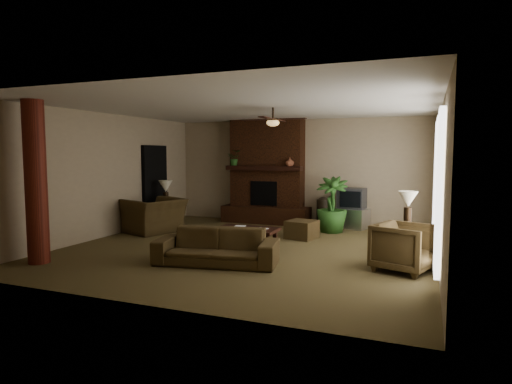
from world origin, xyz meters
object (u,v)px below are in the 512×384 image
at_px(sofa, 216,241).
at_px(armchair_left, 154,210).
at_px(lamp_right, 408,202).
at_px(lamp_left, 166,188).
at_px(side_table_left, 166,216).
at_px(floor_plant, 331,217).
at_px(log_column, 36,183).
at_px(ottoman, 302,229).
at_px(side_table_right, 404,240).
at_px(coffee_table, 247,231).
at_px(armchair_right, 404,245).
at_px(tv_stand, 351,218).
at_px(floor_vase, 323,210).

relative_size(sofa, armchair_left, 1.67).
height_order(sofa, lamp_right, lamp_right).
bearing_deg(lamp_right, lamp_left, 169.71).
bearing_deg(side_table_left, sofa, -45.31).
xyz_separation_m(armchair_left, floor_plant, (3.96, 1.58, -0.17)).
bearing_deg(log_column, ottoman, 45.91).
height_order(armchair_left, side_table_right, armchair_left).
bearing_deg(ottoman, lamp_right, -20.49).
distance_m(coffee_table, side_table_right, 2.99).
height_order(log_column, armchair_right, log_column).
relative_size(coffee_table, lamp_right, 1.85).
distance_m(armchair_right, side_table_left, 6.39).
bearing_deg(coffee_table, floor_plant, 65.17).
distance_m(armchair_left, armchair_right, 5.94).
height_order(side_table_left, side_table_right, same).
relative_size(armchair_left, lamp_left, 1.92).
bearing_deg(lamp_right, armchair_right, -89.82).
relative_size(sofa, lamp_right, 3.20).
bearing_deg(sofa, lamp_right, 21.73).
bearing_deg(coffee_table, log_column, -142.30).
relative_size(tv_stand, lamp_left, 1.31).
distance_m(floor_plant, side_table_left, 4.23).
relative_size(coffee_table, ottoman, 2.00).
bearing_deg(floor_plant, armchair_left, -158.24).
bearing_deg(side_table_left, side_table_right, -10.21).
relative_size(floor_vase, side_table_right, 1.40).
xyz_separation_m(tv_stand, floor_plant, (-0.33, -0.76, 0.12)).
relative_size(sofa, armchair_right, 2.42).
xyz_separation_m(tv_stand, floor_vase, (-0.71, -0.01, 0.18)).
distance_m(coffee_table, tv_stand, 3.59).
bearing_deg(tv_stand, lamp_right, -42.90).
bearing_deg(coffee_table, armchair_left, 161.70).
bearing_deg(lamp_left, floor_plant, 10.51).
height_order(armchair_left, lamp_left, lamp_left).
bearing_deg(ottoman, log_column, -134.09).
bearing_deg(armchair_right, side_table_left, 88.06).
distance_m(side_table_right, lamp_right, 0.73).
distance_m(log_column, armchair_right, 6.25).
xyz_separation_m(floor_vase, lamp_right, (2.18, -2.61, 0.57)).
relative_size(ottoman, lamp_left, 0.92).
distance_m(armchair_right, side_table_right, 1.23).
bearing_deg(floor_vase, ottoman, -92.61).
distance_m(ottoman, floor_plant, 1.12).
distance_m(sofa, floor_vase, 4.57).
bearing_deg(lamp_right, coffee_table, -167.59).
bearing_deg(side_table_left, log_column, -89.39).
distance_m(armchair_right, lamp_left, 6.41).
xyz_separation_m(sofa, tv_stand, (1.54, 4.50, -0.16)).
bearing_deg(armchair_left, side_table_right, 106.11).
relative_size(armchair_left, side_table_right, 2.26).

